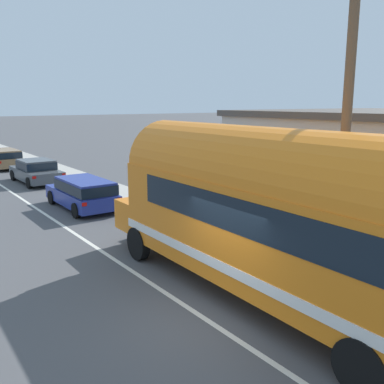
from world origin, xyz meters
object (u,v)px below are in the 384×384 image
object	(u,v)px
car_second	(36,170)
car_third	(4,157)
utility_pole	(347,112)
car_lead	(83,191)
painted_bus	(286,212)

from	to	relation	value
car_second	car_third	distance (m)	7.17
utility_pole	car_third	distance (m)	26.82
utility_pole	car_third	xyz separation A→B (m)	(-2.12, 26.49, -3.64)
car_lead	car_second	world-z (taller)	same
utility_pole	car_lead	world-z (taller)	utility_pole
utility_pole	car_third	bearing A→B (deg)	94.58
car_lead	car_third	distance (m)	14.92
car_lead	car_second	bearing A→B (deg)	88.36
utility_pole	painted_bus	size ratio (longest dim) A/B	0.70
utility_pole	car_third	size ratio (longest dim) A/B	1.85
car_lead	painted_bus	bearing A→B (deg)	-89.95
car_third	car_lead	bearing A→B (deg)	-90.20
car_lead	car_third	xyz separation A→B (m)	(0.05, 14.92, -0.01)
painted_bus	car_third	world-z (taller)	painted_bus
car_lead	car_second	size ratio (longest dim) A/B	0.97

